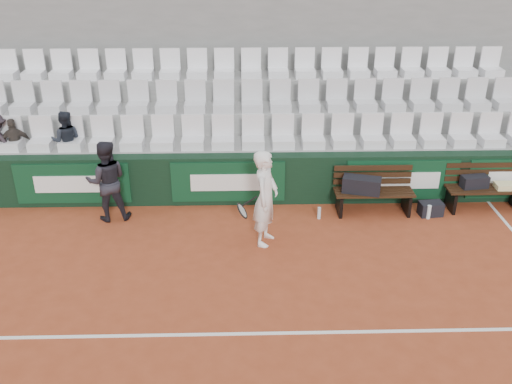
{
  "coord_description": "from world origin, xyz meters",
  "views": [
    {
      "loc": [
        0.08,
        -6.18,
        5.23
      ],
      "look_at": [
        0.3,
        2.4,
        1.0
      ],
      "focal_mm": 40.0,
      "sensor_mm": 36.0,
      "label": 1
    }
  ],
  "objects_px": {
    "spectator_b": "(12,123)",
    "spectator_c": "(63,119)",
    "bench_left": "(373,202)",
    "water_bottle_near": "(319,213)",
    "bench_right": "(484,198)",
    "water_bottle_far": "(429,212)",
    "sports_bag_right": "(474,182)",
    "tennis_player": "(265,198)",
    "ball_kid": "(107,181)",
    "sports_bag_ground": "(431,209)",
    "sports_bag_left": "(362,185)"
  },
  "relations": [
    {
      "from": "spectator_b",
      "to": "spectator_c",
      "type": "relative_size",
      "value": 0.88
    },
    {
      "from": "bench_left",
      "to": "water_bottle_near",
      "type": "bearing_deg",
      "value": -168.07
    },
    {
      "from": "bench_left",
      "to": "bench_right",
      "type": "height_order",
      "value": "same"
    },
    {
      "from": "bench_right",
      "to": "water_bottle_far",
      "type": "xyz_separation_m",
      "value": [
        -1.18,
        -0.36,
        -0.09
      ]
    },
    {
      "from": "bench_right",
      "to": "sports_bag_right",
      "type": "xyz_separation_m",
      "value": [
        -0.23,
        0.04,
        0.34
      ]
    },
    {
      "from": "sports_bag_right",
      "to": "tennis_player",
      "type": "distance_m",
      "value": 4.25
    },
    {
      "from": "spectator_b",
      "to": "water_bottle_far",
      "type": "bearing_deg",
      "value": 148.24
    },
    {
      "from": "ball_kid",
      "to": "bench_left",
      "type": "bearing_deg",
      "value": 170.33
    },
    {
      "from": "sports_bag_ground",
      "to": "spectator_c",
      "type": "distance_m",
      "value": 7.32
    },
    {
      "from": "bench_right",
      "to": "sports_bag_left",
      "type": "bearing_deg",
      "value": -177.31
    },
    {
      "from": "ball_kid",
      "to": "tennis_player",
      "type": "bearing_deg",
      "value": 151.18
    },
    {
      "from": "sports_bag_left",
      "to": "sports_bag_right",
      "type": "xyz_separation_m",
      "value": [
        2.22,
        0.16,
        -0.03
      ]
    },
    {
      "from": "water_bottle_near",
      "to": "spectator_c",
      "type": "relative_size",
      "value": 0.19
    },
    {
      "from": "bench_left",
      "to": "sports_bag_right",
      "type": "bearing_deg",
      "value": 3.86
    },
    {
      "from": "sports_bag_left",
      "to": "tennis_player",
      "type": "xyz_separation_m",
      "value": [
        -1.86,
        -1.01,
        0.26
      ]
    },
    {
      "from": "bench_left",
      "to": "sports_bag_left",
      "type": "relative_size",
      "value": 2.12
    },
    {
      "from": "bench_left",
      "to": "sports_bag_left",
      "type": "height_order",
      "value": "sports_bag_left"
    },
    {
      "from": "sports_bag_right",
      "to": "sports_bag_ground",
      "type": "relative_size",
      "value": 1.16
    },
    {
      "from": "water_bottle_near",
      "to": "bench_left",
      "type": "bearing_deg",
      "value": 11.93
    },
    {
      "from": "water_bottle_far",
      "to": "spectator_b",
      "type": "bearing_deg",
      "value": 170.87
    },
    {
      "from": "sports_bag_ground",
      "to": "water_bottle_near",
      "type": "xyz_separation_m",
      "value": [
        -2.15,
        -0.09,
        -0.02
      ]
    },
    {
      "from": "bench_right",
      "to": "water_bottle_far",
      "type": "distance_m",
      "value": 1.24
    },
    {
      "from": "spectator_c",
      "to": "sports_bag_ground",
      "type": "bearing_deg",
      "value": 164.25
    },
    {
      "from": "water_bottle_near",
      "to": "spectator_b",
      "type": "xyz_separation_m",
      "value": [
        -5.94,
        1.24,
        1.42
      ]
    },
    {
      "from": "water_bottle_far",
      "to": "bench_right",
      "type": "bearing_deg",
      "value": 17.0
    },
    {
      "from": "sports_bag_ground",
      "to": "spectator_b",
      "type": "bearing_deg",
      "value": 171.91
    },
    {
      "from": "sports_bag_right",
      "to": "sports_bag_ground",
      "type": "distance_m",
      "value": 1.01
    },
    {
      "from": "bench_left",
      "to": "sports_bag_left",
      "type": "bearing_deg",
      "value": -173.98
    },
    {
      "from": "bench_left",
      "to": "spectator_b",
      "type": "relative_size",
      "value": 1.41
    },
    {
      "from": "bench_right",
      "to": "spectator_c",
      "type": "bearing_deg",
      "value": 173.54
    },
    {
      "from": "bench_left",
      "to": "tennis_player",
      "type": "height_order",
      "value": "tennis_player"
    },
    {
      "from": "bench_left",
      "to": "bench_right",
      "type": "xyz_separation_m",
      "value": [
        2.19,
        0.09,
        0.0
      ]
    },
    {
      "from": "sports_bag_ground",
      "to": "sports_bag_right",
      "type": "bearing_deg",
      "value": 17.1
    },
    {
      "from": "spectator_b",
      "to": "ball_kid",
      "type": "bearing_deg",
      "value": 128.09
    },
    {
      "from": "bench_right",
      "to": "water_bottle_far",
      "type": "relative_size",
      "value": 5.52
    },
    {
      "from": "tennis_player",
      "to": "ball_kid",
      "type": "xyz_separation_m",
      "value": [
        -2.89,
        0.93,
        -0.08
      ]
    },
    {
      "from": "water_bottle_far",
      "to": "spectator_c",
      "type": "relative_size",
      "value": 0.22
    },
    {
      "from": "bench_left",
      "to": "sports_bag_right",
      "type": "relative_size",
      "value": 2.97
    },
    {
      "from": "water_bottle_far",
      "to": "ball_kid",
      "type": "height_order",
      "value": "ball_kid"
    },
    {
      "from": "tennis_player",
      "to": "ball_kid",
      "type": "bearing_deg",
      "value": 162.07
    },
    {
      "from": "sports_bag_ground",
      "to": "water_bottle_far",
      "type": "height_order",
      "value": "water_bottle_far"
    },
    {
      "from": "tennis_player",
      "to": "spectator_c",
      "type": "xyz_separation_m",
      "value": [
        -3.87,
        2.05,
        0.75
      ]
    },
    {
      "from": "bench_left",
      "to": "water_bottle_far",
      "type": "height_order",
      "value": "bench_left"
    },
    {
      "from": "sports_bag_left",
      "to": "sports_bag_right",
      "type": "distance_m",
      "value": 2.22
    },
    {
      "from": "bench_left",
      "to": "ball_kid",
      "type": "bearing_deg",
      "value": -178.78
    },
    {
      "from": "bench_right",
      "to": "ball_kid",
      "type": "distance_m",
      "value": 7.22
    },
    {
      "from": "bench_right",
      "to": "water_bottle_far",
      "type": "bearing_deg",
      "value": -163.0
    },
    {
      "from": "sports_bag_ground",
      "to": "water_bottle_far",
      "type": "xyz_separation_m",
      "value": [
        -0.08,
        -0.14,
        0.0
      ]
    },
    {
      "from": "bench_right",
      "to": "tennis_player",
      "type": "bearing_deg",
      "value": -165.33
    },
    {
      "from": "water_bottle_far",
      "to": "spectator_c",
      "type": "bearing_deg",
      "value": 169.58
    }
  ]
}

